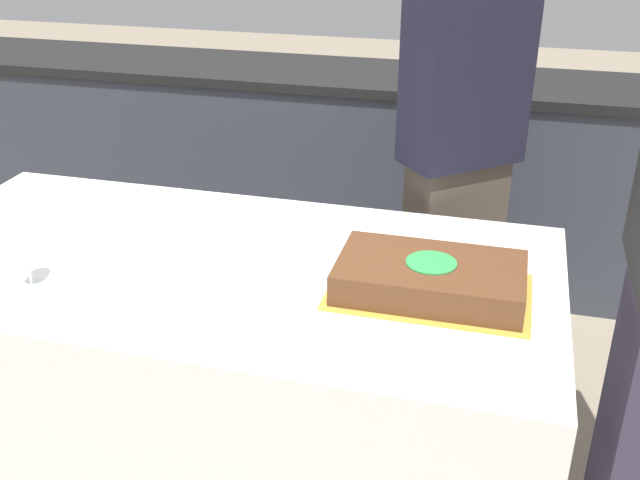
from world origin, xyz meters
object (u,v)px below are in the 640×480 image
cake (430,278)px  person_cutting_cake (459,157)px  plate_stack (169,238)px  wine_glass (24,245)px

cake → person_cutting_cake: bearing=90.0°
plate_stack → wine_glass: (-0.24, -0.31, 0.09)m
plate_stack → person_cutting_cake: person_cutting_cake is taller
wine_glass → person_cutting_cake: person_cutting_cake is taller
person_cutting_cake → cake: bearing=49.5°
wine_glass → person_cutting_cake: size_ratio=0.11×
person_cutting_cake → plate_stack: bearing=-1.1°
cake → plate_stack: 0.76m
cake → wine_glass: (-0.99, -0.22, 0.07)m
plate_stack → person_cutting_cake: bearing=39.4°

